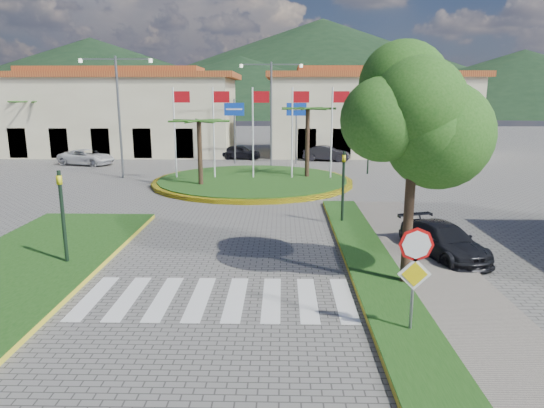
{
  "coord_description": "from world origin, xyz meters",
  "views": [
    {
      "loc": [
        1.88,
        -8.51,
        5.53
      ],
      "look_at": [
        1.53,
        8.0,
        1.8
      ],
      "focal_mm": 32.0,
      "sensor_mm": 36.0,
      "label": 1
    }
  ],
  "objects_px": {
    "deciduous_tree": "(415,108)",
    "car_side_right": "(443,241)",
    "white_van": "(87,157)",
    "car_dark_b": "(326,153)",
    "roundabout_island": "(253,181)",
    "stop_sign": "(415,264)",
    "car_dark_a": "(240,152)"
  },
  "relations": [
    {
      "from": "car_dark_a",
      "to": "car_dark_b",
      "type": "distance_m",
      "value": 7.56
    },
    {
      "from": "car_dark_b",
      "to": "stop_sign",
      "type": "bearing_deg",
      "value": -169.36
    },
    {
      "from": "deciduous_tree",
      "to": "car_dark_b",
      "type": "height_order",
      "value": "deciduous_tree"
    },
    {
      "from": "stop_sign",
      "to": "white_van",
      "type": "bearing_deg",
      "value": 123.81
    },
    {
      "from": "stop_sign",
      "to": "car_dark_b",
      "type": "height_order",
      "value": "stop_sign"
    },
    {
      "from": "roundabout_island",
      "to": "car_dark_a",
      "type": "distance_m",
      "value": 12.09
    },
    {
      "from": "roundabout_island",
      "to": "car_dark_b",
      "type": "xyz_separation_m",
      "value": [
        5.65,
        10.89,
        0.47
      ]
    },
    {
      "from": "stop_sign",
      "to": "car_dark_a",
      "type": "relative_size",
      "value": 0.73
    },
    {
      "from": "roundabout_island",
      "to": "white_van",
      "type": "relative_size",
      "value": 2.82
    },
    {
      "from": "deciduous_tree",
      "to": "car_dark_b",
      "type": "xyz_separation_m",
      "value": [
        0.15,
        27.89,
        -4.53
      ]
    },
    {
      "from": "roundabout_island",
      "to": "white_van",
      "type": "bearing_deg",
      "value": 150.05
    },
    {
      "from": "car_dark_b",
      "to": "deciduous_tree",
      "type": "bearing_deg",
      "value": -168.28
    },
    {
      "from": "stop_sign",
      "to": "deciduous_tree",
      "type": "xyz_separation_m",
      "value": [
        0.6,
        3.04,
        3.38
      ]
    },
    {
      "from": "white_van",
      "to": "car_side_right",
      "type": "height_order",
      "value": "white_van"
    },
    {
      "from": "car_dark_a",
      "to": "deciduous_tree",
      "type": "bearing_deg",
      "value": -156.44
    },
    {
      "from": "roundabout_island",
      "to": "car_dark_a",
      "type": "bearing_deg",
      "value": 98.78
    },
    {
      "from": "roundabout_island",
      "to": "deciduous_tree",
      "type": "height_order",
      "value": "deciduous_tree"
    },
    {
      "from": "roundabout_island",
      "to": "stop_sign",
      "type": "bearing_deg",
      "value": -76.27
    },
    {
      "from": "roundabout_island",
      "to": "car_side_right",
      "type": "distance_m",
      "value": 16.11
    },
    {
      "from": "deciduous_tree",
      "to": "car_dark_a",
      "type": "xyz_separation_m",
      "value": [
        -7.34,
        28.94,
        -4.56
      ]
    },
    {
      "from": "roundabout_island",
      "to": "stop_sign",
      "type": "xyz_separation_m",
      "value": [
        4.9,
        -20.04,
        1.62
      ]
    },
    {
      "from": "deciduous_tree",
      "to": "car_dark_b",
      "type": "bearing_deg",
      "value": 89.69
    },
    {
      "from": "stop_sign",
      "to": "car_dark_b",
      "type": "bearing_deg",
      "value": 88.61
    },
    {
      "from": "roundabout_island",
      "to": "deciduous_tree",
      "type": "bearing_deg",
      "value": -72.09
    },
    {
      "from": "deciduous_tree",
      "to": "white_van",
      "type": "xyz_separation_m",
      "value": [
        -19.38,
        25.0,
        -4.55
      ]
    },
    {
      "from": "white_van",
      "to": "deciduous_tree",
      "type": "bearing_deg",
      "value": -126.16
    },
    {
      "from": "deciduous_tree",
      "to": "car_side_right",
      "type": "distance_m",
      "value": 5.71
    },
    {
      "from": "stop_sign",
      "to": "white_van",
      "type": "relative_size",
      "value": 0.59
    },
    {
      "from": "stop_sign",
      "to": "car_dark_a",
      "type": "height_order",
      "value": "stop_sign"
    },
    {
      "from": "roundabout_island",
      "to": "car_side_right",
      "type": "relative_size",
      "value": 3.16
    },
    {
      "from": "white_van",
      "to": "car_side_right",
      "type": "relative_size",
      "value": 1.12
    },
    {
      "from": "deciduous_tree",
      "to": "car_side_right",
      "type": "bearing_deg",
      "value": 53.9
    }
  ]
}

